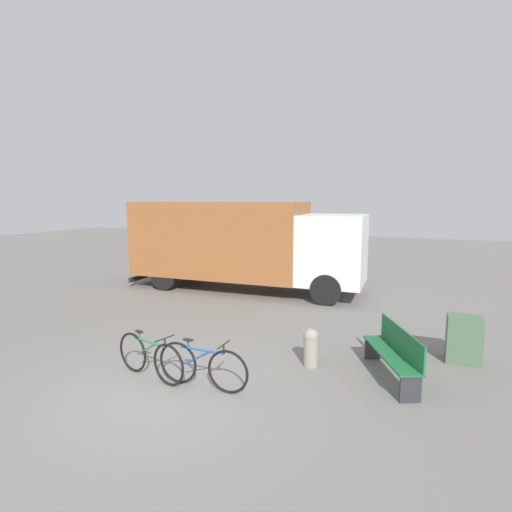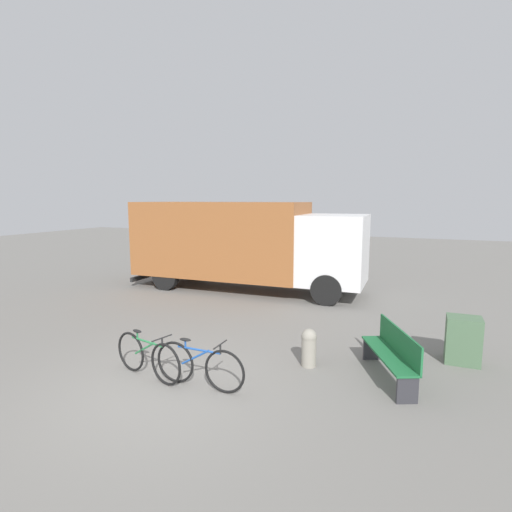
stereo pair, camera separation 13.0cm
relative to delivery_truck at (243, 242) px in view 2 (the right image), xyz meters
The scene contains 7 objects.
ground_plane 7.91m from the delivery_truck, 75.70° to the right, with size 60.00×60.00×0.00m, color slate.
delivery_truck is the anchor object (origin of this frame).
park_bench 7.75m from the delivery_truck, 45.04° to the right, with size 1.13×1.84×0.93m.
bicycle_near 7.30m from the delivery_truck, 79.11° to the right, with size 1.68×0.54×0.84m.
bicycle_middle 7.55m from the delivery_truck, 71.07° to the right, with size 1.71×0.44×0.84m.
bollard_near_bench 6.83m from the delivery_truck, 54.45° to the right, with size 0.30×0.30×0.74m.
utility_box 7.91m from the delivery_truck, 31.94° to the right, with size 0.63×0.50×0.92m.
Camera 2 is at (3.88, -5.10, 3.19)m, focal length 28.00 mm.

